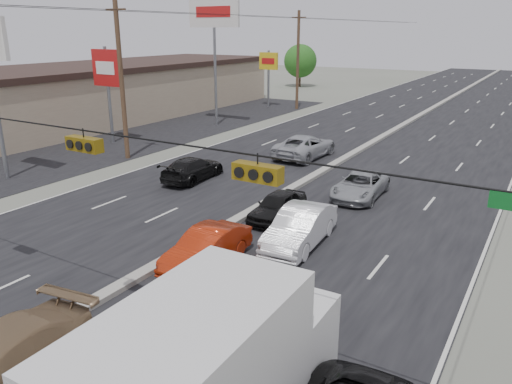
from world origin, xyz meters
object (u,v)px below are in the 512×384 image
(red_sedan, at_px, (207,248))
(queue_car_b, at_px, (300,227))
(utility_pole_left_c, at_px, (298,60))
(pole_sign_mid, at_px, (107,73))
(queue_car_a, at_px, (278,206))
(oncoming_near, at_px, (193,169))
(pole_sign_far, at_px, (269,66))
(oncoming_far, at_px, (305,146))
(utility_pole_left_b, at_px, (121,80))
(tree_left_far, at_px, (300,61))
(queue_car_c, at_px, (360,186))
(pole_sign_billboard, at_px, (214,20))
(box_truck, at_px, (211,378))

(red_sedan, relative_size, queue_car_b, 0.89)
(utility_pole_left_c, distance_m, pole_sign_mid, 22.46)
(queue_car_a, bearing_deg, queue_car_b, -43.62)
(red_sedan, bearing_deg, oncoming_near, 130.21)
(pole_sign_far, xyz_separation_m, oncoming_far, (13.47, -18.71, -3.65))
(utility_pole_left_b, distance_m, tree_left_far, 46.01)
(pole_sign_mid, bearing_deg, queue_car_a, -22.73)
(pole_sign_far, bearing_deg, oncoming_near, -68.91)
(queue_car_c, bearing_deg, tree_left_far, 117.34)
(pole_sign_mid, xyz_separation_m, queue_car_c, (20.50, -2.81, -4.49))
(pole_sign_mid, distance_m, oncoming_near, 13.04)
(pole_sign_mid, distance_m, oncoming_far, 15.46)
(utility_pole_left_c, height_order, pole_sign_far, utility_pole_left_c)
(utility_pole_left_b, bearing_deg, utility_pole_left_c, 90.00)
(pole_sign_far, xyz_separation_m, tree_left_far, (-6.00, 20.00, -0.69))
(queue_car_a, relative_size, oncoming_far, 0.68)
(pole_sign_billboard, bearing_deg, utility_pole_left_c, 80.54)
(pole_sign_billboard, height_order, queue_car_c, pole_sign_billboard)
(pole_sign_billboard, bearing_deg, oncoming_near, -59.11)
(utility_pole_left_c, xyz_separation_m, oncoming_far, (9.97, -18.71, -4.35))
(queue_car_b, distance_m, oncoming_near, 10.46)
(pole_sign_billboard, xyz_separation_m, queue_car_a, (15.90, -17.71, -8.24))
(utility_pole_left_c, height_order, queue_car_b, utility_pole_left_c)
(pole_sign_far, distance_m, oncoming_far, 23.34)
(utility_pole_left_c, distance_m, queue_car_a, 33.10)
(utility_pole_left_b, height_order, utility_pole_left_c, same)
(pole_sign_mid, relative_size, pole_sign_billboard, 0.64)
(pole_sign_far, bearing_deg, box_truck, -61.66)
(pole_sign_mid, bearing_deg, tree_left_far, 96.79)
(queue_car_b, relative_size, oncoming_far, 0.84)
(pole_sign_mid, relative_size, box_truck, 0.99)
(utility_pole_left_c, distance_m, red_sedan, 37.94)
(utility_pole_left_b, relative_size, queue_car_b, 2.20)
(utility_pole_left_c, height_order, oncoming_far, utility_pole_left_c)
(box_truck, relative_size, queue_car_c, 1.58)
(box_truck, bearing_deg, queue_car_b, 105.91)
(queue_car_a, bearing_deg, queue_car_c, 66.80)
(tree_left_far, xyz_separation_m, queue_car_a, (23.40, -49.71, -3.09))
(pole_sign_mid, xyz_separation_m, box_truck, (23.56, -19.83, -3.28))
(oncoming_far, bearing_deg, oncoming_near, 70.58)
(utility_pole_left_b, distance_m, box_truck, 25.64)
(pole_sign_far, height_order, queue_car_c, pole_sign_far)
(pole_sign_billboard, bearing_deg, box_truck, -54.78)
(pole_sign_mid, bearing_deg, utility_pole_left_b, -33.69)
(queue_car_b, bearing_deg, red_sedan, -126.56)
(utility_pole_left_c, relative_size, red_sedan, 2.46)
(pole_sign_billboard, bearing_deg, red_sedan, -55.37)
(pole_sign_billboard, height_order, box_truck, pole_sign_billboard)
(utility_pole_left_b, relative_size, pole_sign_billboard, 0.91)
(box_truck, bearing_deg, utility_pole_left_b, 137.64)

